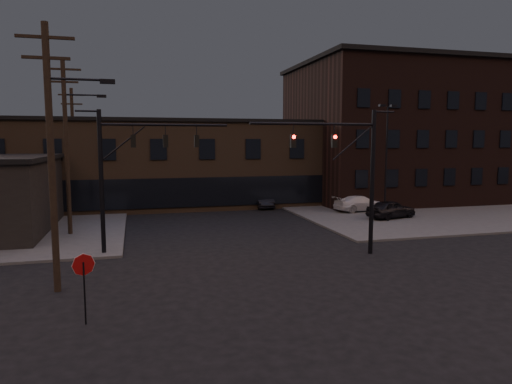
# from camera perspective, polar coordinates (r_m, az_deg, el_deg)

# --- Properties ---
(ground) EXTENTS (140.00, 140.00, 0.00)m
(ground) POSITION_cam_1_polar(r_m,az_deg,el_deg) (20.20, 3.85, -11.81)
(ground) COLOR black
(ground) RESTS_ON ground
(sidewalk_ne) EXTENTS (30.00, 30.00, 0.15)m
(sidewalk_ne) POSITION_cam_1_polar(r_m,az_deg,el_deg) (49.47, 20.01, -1.24)
(sidewalk_ne) COLOR #474744
(sidewalk_ne) RESTS_ON ground
(building_row) EXTENTS (40.00, 12.00, 8.00)m
(building_row) POSITION_cam_1_polar(r_m,az_deg,el_deg) (46.63, -7.26, 3.50)
(building_row) COLOR #4E3B29
(building_row) RESTS_ON ground
(building_right) EXTENTS (22.00, 16.00, 14.00)m
(building_right) POSITION_cam_1_polar(r_m,az_deg,el_deg) (52.40, 17.79, 6.84)
(building_right) COLOR black
(building_right) RESTS_ON ground
(traffic_signal_near) EXTENTS (7.12, 0.24, 8.00)m
(traffic_signal_near) POSITION_cam_1_polar(r_m,az_deg,el_deg) (25.48, 12.13, 3.16)
(traffic_signal_near) COLOR black
(traffic_signal_near) RESTS_ON ground
(traffic_signal_far) EXTENTS (7.12, 0.24, 8.00)m
(traffic_signal_far) POSITION_cam_1_polar(r_m,az_deg,el_deg) (26.19, -16.03, 3.32)
(traffic_signal_far) COLOR black
(traffic_signal_far) RESTS_ON ground
(stop_sign) EXTENTS (0.72, 0.33, 2.48)m
(stop_sign) POSITION_cam_1_polar(r_m,az_deg,el_deg) (16.87, -20.73, -9.35)
(stop_sign) COLOR black
(stop_sign) RESTS_ON ground
(utility_pole_near) EXTENTS (3.70, 0.28, 11.00)m
(utility_pole_near) POSITION_cam_1_polar(r_m,az_deg,el_deg) (20.42, -24.08, 4.62)
(utility_pole_near) COLOR black
(utility_pole_near) RESTS_ON ground
(utility_pole_mid) EXTENTS (3.70, 0.28, 11.50)m
(utility_pole_mid) POSITION_cam_1_polar(r_m,az_deg,el_deg) (32.43, -22.51, 5.59)
(utility_pole_mid) COLOR black
(utility_pole_mid) RESTS_ON ground
(utility_pole_far) EXTENTS (2.20, 0.28, 11.00)m
(utility_pole_far) POSITION_cam_1_polar(r_m,az_deg,el_deg) (44.48, -21.84, 5.26)
(utility_pole_far) COLOR black
(utility_pole_far) RESTS_ON ground
(lot_light_a) EXTENTS (1.50, 0.28, 9.14)m
(lot_light_a) POSITION_cam_1_polar(r_m,az_deg,el_deg) (37.47, 16.00, 4.93)
(lot_light_a) COLOR black
(lot_light_a) RESTS_ON ground
(lot_light_b) EXTENTS (1.50, 0.28, 9.14)m
(lot_light_b) POSITION_cam_1_polar(r_m,az_deg,el_deg) (44.91, 19.32, 5.02)
(lot_light_b) COLOR black
(lot_light_b) RESTS_ON ground
(parked_car_lot_a) EXTENTS (4.58, 2.80, 1.46)m
(parked_car_lot_a) POSITION_cam_1_polar(r_m,az_deg,el_deg) (38.17, 16.53, -2.05)
(parked_car_lot_a) COLOR black
(parked_car_lot_a) RESTS_ON sidewalk_ne
(parked_car_lot_b) EXTENTS (5.02, 2.70, 1.38)m
(parked_car_lot_b) POSITION_cam_1_polar(r_m,az_deg,el_deg) (41.35, 12.80, -1.37)
(parked_car_lot_b) COLOR silver
(parked_car_lot_b) RESTS_ON sidewalk_ne
(car_crossing) EXTENTS (1.83, 4.43, 1.43)m
(car_crossing) POSITION_cam_1_polar(r_m,az_deg,el_deg) (43.40, 0.87, -1.02)
(car_crossing) COLOR black
(car_crossing) RESTS_ON ground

